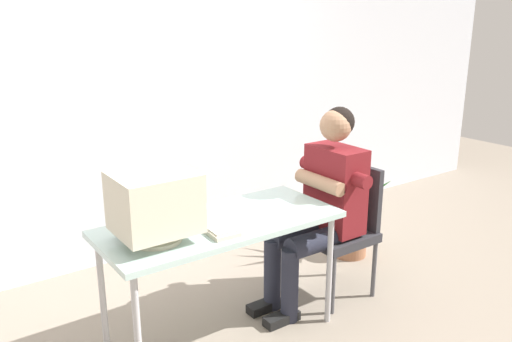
% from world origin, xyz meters
% --- Properties ---
extents(ground_plane, '(12.00, 12.00, 0.00)m').
position_xyz_m(ground_plane, '(0.00, 0.00, 0.00)').
color(ground_plane, gray).
extents(wall_back, '(8.00, 0.10, 3.00)m').
position_xyz_m(wall_back, '(0.30, 1.40, 1.50)').
color(wall_back, silver).
rests_on(wall_back, ground_plane).
extents(desk, '(1.37, 0.60, 0.74)m').
position_xyz_m(desk, '(0.00, 0.00, 0.68)').
color(desk, '#B7B7BC').
rests_on(desk, ground_plane).
extents(crt_monitor, '(0.41, 0.35, 0.36)m').
position_xyz_m(crt_monitor, '(-0.41, -0.05, 0.95)').
color(crt_monitor, beige).
rests_on(crt_monitor, desk).
extents(keyboard, '(0.17, 0.46, 0.03)m').
position_xyz_m(keyboard, '(-0.09, -0.03, 0.76)').
color(keyboard, beige).
rests_on(keyboard, desk).
extents(office_chair, '(0.44, 0.44, 0.90)m').
position_xyz_m(office_chair, '(0.97, -0.00, 0.50)').
color(office_chair, '#4C4C51').
rests_on(office_chair, ground_plane).
extents(person_seated, '(0.73, 0.59, 1.30)m').
position_xyz_m(person_seated, '(0.77, -0.00, 0.71)').
color(person_seated, maroon).
rests_on(person_seated, ground_plane).
extents(potted_plant, '(0.59, 0.60, 0.73)m').
position_xyz_m(potted_plant, '(1.42, 0.37, 0.35)').
color(potted_plant, '#9E6647').
rests_on(potted_plant, ground_plane).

